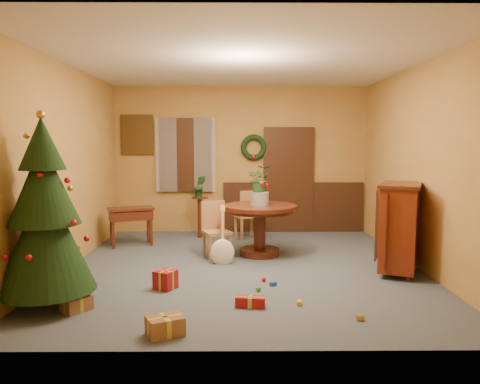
{
  "coord_description": "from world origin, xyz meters",
  "views": [
    {
      "loc": [
        -0.1,
        -6.61,
        1.79
      ],
      "look_at": [
        -0.04,
        0.4,
        1.05
      ],
      "focal_mm": 35.0,
      "sensor_mm": 36.0,
      "label": 1
    }
  ],
  "objects_px": {
    "dining_table": "(260,220)",
    "sideboard": "(400,225)",
    "christmas_tree": "(45,216)",
    "writing_desk": "(131,217)",
    "chair_near": "(215,228)"
  },
  "relations": [
    {
      "from": "dining_table",
      "to": "sideboard",
      "type": "relative_size",
      "value": 0.95
    },
    {
      "from": "christmas_tree",
      "to": "sideboard",
      "type": "relative_size",
      "value": 1.72
    },
    {
      "from": "dining_table",
      "to": "christmas_tree",
      "type": "xyz_separation_m",
      "value": [
        -2.43,
        -2.35,
        0.44
      ]
    },
    {
      "from": "dining_table",
      "to": "writing_desk",
      "type": "distance_m",
      "value": 2.32
    },
    {
      "from": "writing_desk",
      "to": "christmas_tree",
      "type": "bearing_deg",
      "value": -94.15
    },
    {
      "from": "chair_near",
      "to": "writing_desk",
      "type": "bearing_deg",
      "value": 150.67
    },
    {
      "from": "christmas_tree",
      "to": "sideboard",
      "type": "distance_m",
      "value": 4.52
    },
    {
      "from": "dining_table",
      "to": "chair_near",
      "type": "distance_m",
      "value": 0.72
    },
    {
      "from": "christmas_tree",
      "to": "sideboard",
      "type": "xyz_separation_m",
      "value": [
        4.3,
        1.34,
        -0.35
      ]
    },
    {
      "from": "christmas_tree",
      "to": "writing_desk",
      "type": "bearing_deg",
      "value": 85.85
    },
    {
      "from": "writing_desk",
      "to": "sideboard",
      "type": "height_order",
      "value": "sideboard"
    },
    {
      "from": "writing_desk",
      "to": "chair_near",
      "type": "bearing_deg",
      "value": -29.33
    },
    {
      "from": "dining_table",
      "to": "chair_near",
      "type": "xyz_separation_m",
      "value": [
        -0.7,
        -0.13,
        -0.09
      ]
    },
    {
      "from": "dining_table",
      "to": "chair_near",
      "type": "height_order",
      "value": "chair_near"
    },
    {
      "from": "chair_near",
      "to": "writing_desk",
      "type": "xyz_separation_m",
      "value": [
        -1.5,
        0.84,
        0.04
      ]
    }
  ]
}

